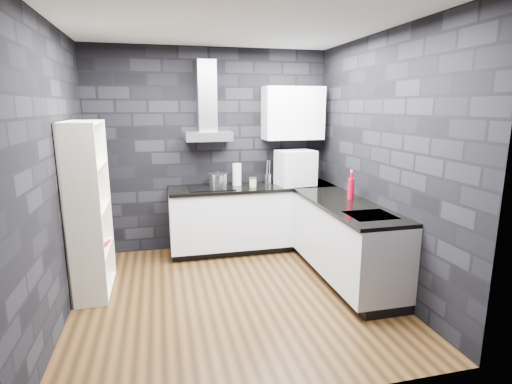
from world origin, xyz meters
name	(u,v)px	position (x,y,z in m)	size (l,w,h in m)	color
ground	(234,296)	(0.00, 0.00, 0.00)	(3.20, 3.20, 0.00)	#462D15
ceiling	(230,21)	(0.00, 0.00, 2.70)	(3.20, 3.20, 0.00)	silver
wall_back	(211,151)	(0.00, 1.62, 1.35)	(3.20, 0.05, 2.70)	black
wall_front	(281,209)	(0.00, -1.62, 1.35)	(3.20, 0.05, 2.70)	black
wall_left	(51,175)	(-1.62, 0.00, 1.35)	(0.05, 3.20, 2.70)	black
wall_right	(381,163)	(1.62, 0.00, 1.35)	(0.05, 3.20, 2.70)	black
toekick_back	(251,245)	(0.50, 1.34, 0.05)	(2.18, 0.50, 0.10)	black
toekick_right	(347,275)	(1.34, 0.10, 0.05)	(0.50, 1.78, 0.10)	black
counter_back_cab	(252,216)	(0.50, 1.30, 0.48)	(2.20, 0.60, 0.76)	silver
counter_right_cab	(346,239)	(1.30, 0.10, 0.48)	(0.60, 1.80, 0.76)	silver
counter_back_top	(252,187)	(0.50, 1.29, 0.88)	(2.20, 0.62, 0.04)	black
counter_right_top	(346,205)	(1.29, 0.10, 0.88)	(0.62, 1.80, 0.04)	black
counter_corner_top	(308,184)	(1.30, 1.30, 0.88)	(0.62, 0.62, 0.04)	black
hood_body	(208,136)	(-0.05, 1.43, 1.56)	(0.60, 0.34, 0.12)	#A6A6AB
hood_chimney	(207,96)	(-0.05, 1.50, 2.07)	(0.24, 0.20, 0.90)	#A6A6AB
upper_cabinet	(293,113)	(1.10, 1.43, 1.85)	(0.80, 0.35, 0.70)	silver
cooktop	(211,187)	(-0.05, 1.30, 0.91)	(0.58, 0.50, 0.01)	black
sink_rim	(370,215)	(1.30, -0.40, 0.89)	(0.44, 0.40, 0.01)	#A6A6AB
pot	(218,180)	(0.06, 1.39, 0.98)	(0.24, 0.24, 0.14)	#B9B8BD
glass_vase	(237,174)	(0.32, 1.40, 1.05)	(0.12, 0.12, 0.29)	silver
storage_jar	(253,183)	(0.50, 1.22, 0.95)	(0.09, 0.09, 0.11)	tan
utensil_crock	(268,179)	(0.76, 1.43, 0.96)	(0.10, 0.10, 0.13)	#B9B8BD
appliance_garage	(295,168)	(1.09, 1.23, 1.12)	(0.48, 0.37, 0.48)	silver
red_bottle	(351,189)	(1.42, 0.26, 1.02)	(0.07, 0.07, 0.24)	#A8001C
bookshelf	(89,209)	(-1.42, 0.48, 0.90)	(0.34, 0.80, 1.80)	#F2EACD
fruit_bowl	(88,207)	(-1.42, 0.42, 0.94)	(0.22, 0.22, 0.05)	white
book_red	(94,235)	(-1.42, 0.63, 0.57)	(0.15, 0.02, 0.20)	maroon
book_second	(91,232)	(-1.46, 0.67, 0.59)	(0.16, 0.02, 0.23)	#B2B2B2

